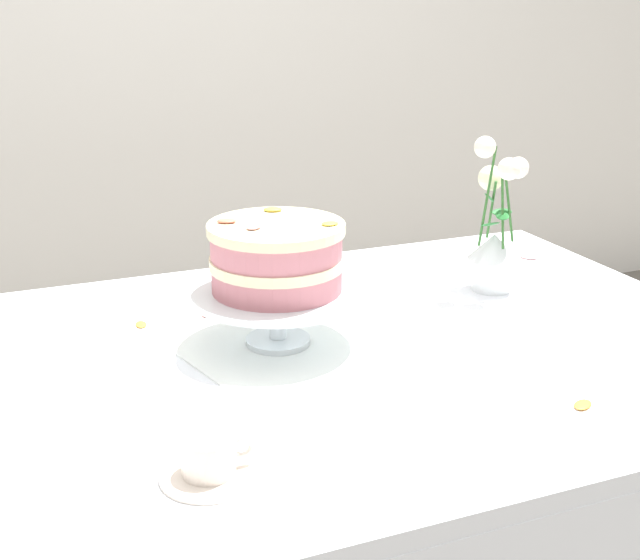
{
  "coord_description": "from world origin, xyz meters",
  "views": [
    {
      "loc": [
        -0.54,
        -1.21,
        1.32
      ],
      "look_at": [
        -0.04,
        0.02,
        0.86
      ],
      "focal_mm": 47.94,
      "sensor_mm": 36.0,
      "label": 1
    }
  ],
  "objects_px": {
    "cake_stand": "(277,299)",
    "flower_vase": "(495,234)",
    "layer_cake": "(277,257)",
    "teacup": "(209,461)",
    "dining_table": "(351,399)"
  },
  "relations": [
    {
      "from": "dining_table",
      "to": "teacup",
      "type": "distance_m",
      "value": 0.45
    },
    {
      "from": "layer_cake",
      "to": "teacup",
      "type": "distance_m",
      "value": 0.44
    },
    {
      "from": "layer_cake",
      "to": "flower_vase",
      "type": "distance_m",
      "value": 0.5
    },
    {
      "from": "cake_stand",
      "to": "flower_vase",
      "type": "xyz_separation_m",
      "value": [
        0.49,
        0.1,
        0.03
      ]
    },
    {
      "from": "teacup",
      "to": "cake_stand",
      "type": "bearing_deg",
      "value": 58.74
    },
    {
      "from": "dining_table",
      "to": "cake_stand",
      "type": "distance_m",
      "value": 0.21
    },
    {
      "from": "dining_table",
      "to": "flower_vase",
      "type": "xyz_separation_m",
      "value": [
        0.39,
        0.17,
        0.21
      ]
    },
    {
      "from": "layer_cake",
      "to": "teacup",
      "type": "bearing_deg",
      "value": -121.26
    },
    {
      "from": "cake_stand",
      "to": "teacup",
      "type": "relative_size",
      "value": 2.34
    },
    {
      "from": "dining_table",
      "to": "teacup",
      "type": "relative_size",
      "value": 11.29
    },
    {
      "from": "layer_cake",
      "to": "teacup",
      "type": "relative_size",
      "value": 1.83
    },
    {
      "from": "layer_cake",
      "to": "flower_vase",
      "type": "xyz_separation_m",
      "value": [
        0.49,
        0.1,
        -0.04
      ]
    },
    {
      "from": "dining_table",
      "to": "flower_vase",
      "type": "bearing_deg",
      "value": 24.2
    },
    {
      "from": "layer_cake",
      "to": "flower_vase",
      "type": "height_order",
      "value": "flower_vase"
    },
    {
      "from": "cake_stand",
      "to": "teacup",
      "type": "height_order",
      "value": "cake_stand"
    }
  ]
}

